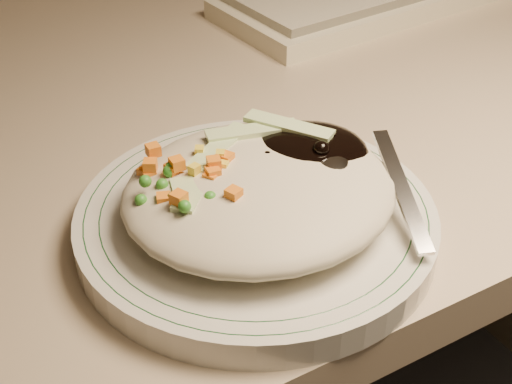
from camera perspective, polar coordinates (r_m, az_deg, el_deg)
desk at (r=0.82m, az=-4.80°, el=-4.63°), size 1.40×0.70×0.74m
plate at (r=0.51m, az=-0.00°, el=-2.38°), size 0.26×0.26×0.02m
plate_rim at (r=0.50m, az=-0.00°, el=-1.48°), size 0.24×0.24×0.00m
meal at (r=0.49m, az=0.47°, el=0.64°), size 0.21×0.19×0.05m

